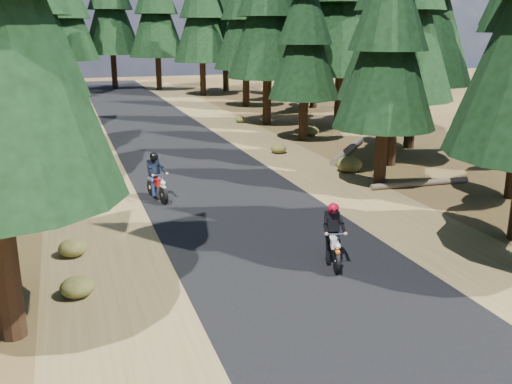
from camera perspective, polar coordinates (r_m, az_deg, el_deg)
ground at (r=16.21m, az=1.72°, el=-5.13°), size 120.00×120.00×0.00m
road at (r=20.71m, az=-3.12°, el=-0.38°), size 6.00×100.00×0.01m
shoulder_l at (r=20.03m, az=-15.89°, el=-1.57°), size 3.20×100.00×0.01m
shoulder_r at (r=22.34m, az=8.31°, el=0.69°), size 3.20×100.00×0.01m
log_near at (r=28.18m, az=9.19°, el=4.17°), size 4.02×4.61×0.32m
log_far at (r=22.81m, az=16.10°, el=0.84°), size 4.15×0.43×0.24m
understory_shrubs at (r=23.63m, az=-3.82°, el=2.34°), size 16.06×29.71×0.66m
rider_lead at (r=14.74m, az=7.71°, el=-5.24°), size 1.02×1.86×1.59m
rider_follow at (r=20.36m, az=-9.89°, el=0.74°), size 0.92×1.96×1.68m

